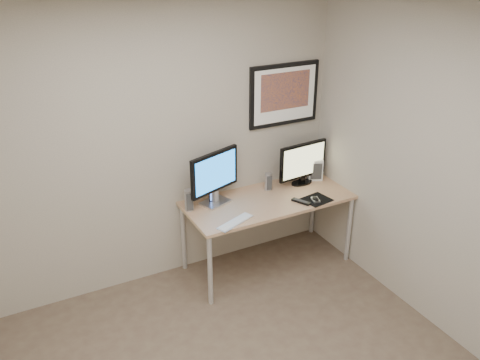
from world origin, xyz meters
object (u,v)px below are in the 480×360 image
Objects in this scene: monitor_tv at (303,163)px; fan_unit at (315,169)px; framed_art at (284,94)px; keyboard at (235,222)px; speaker_left at (189,200)px; monitor_large at (215,176)px; speaker_right at (268,181)px; desk at (268,205)px; phone_dock at (212,196)px.

fan_unit is (0.18, 0.03, -0.12)m from monitor_tv.
framed_art is at bearing 117.75° from monitor_tv.
speaker_left is at bearing 101.45° from keyboard.
monitor_large is 0.32m from speaker_left.
monitor_tv is at bearing 0.76° from keyboard.
monitor_tv is (0.96, -0.01, -0.05)m from monitor_large.
speaker_right is 0.46× the size of keyboard.
speaker_right is at bearing -156.96° from fan_unit.
desk is 9.16× the size of speaker_right.
monitor_large reaches higher than speaker_left.
monitor_tv reaches higher than fan_unit.
framed_art is 1.20m from phone_dock.
phone_dock is 1.16m from fan_unit.
speaker_left is 1.40m from fan_unit.
monitor_large is 0.62m from speaker_right.
speaker_right is (-0.37, 0.04, -0.14)m from monitor_tv.
keyboard is (-0.49, -0.26, 0.07)m from desk.
desk is at bearing -168.74° from monitor_tv.
monitor_large reaches higher than monitor_tv.
monitor_large reaches higher than desk.
framed_art reaches higher than monitor_tv.
framed_art is at bearing 175.84° from fan_unit.
monitor_large is 0.98× the size of monitor_tv.
speaker_right is at bearing 168.93° from monitor_tv.
speaker_right is at bearing 14.69° from speaker_left.
keyboard is (-0.96, -0.40, -0.22)m from monitor_tv.
phone_dock is 0.35× the size of keyboard.
monitor_large is 2.47× the size of fan_unit.
monitor_tv reaches higher than speaker_right.
monitor_large is at bearing -155.15° from fan_unit.
monitor_large is 3.09× the size of speaker_right.
monitor_large reaches higher than keyboard.
keyboard is at bearing -97.49° from phone_dock.
desk is at bearing -141.53° from fan_unit.
fan_unit is (0.30, -0.16, -0.78)m from framed_art.
monitor_large is 0.96m from monitor_tv.
fan_unit reaches higher than keyboard.
speaker_left reaches higher than phone_dock.
monitor_tv reaches higher than phone_dock.
speaker_right is at bearing 14.96° from keyboard.
speaker_left is at bearing 162.67° from monitor_large.
speaker_right is at bearing -17.18° from monitor_large.
phone_dock reaches higher than keyboard.
framed_art is at bearing 41.28° from speaker_right.
fan_unit is at bearing 4.39° from monitor_tv.
framed_art is (0.35, 0.33, 0.96)m from desk.
speaker_right is 0.74m from keyboard.
phone_dock is (-0.98, 0.04, -0.16)m from monitor_tv.
monitor_large is 0.22m from phone_dock.
framed_art is 0.70m from monitor_tv.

